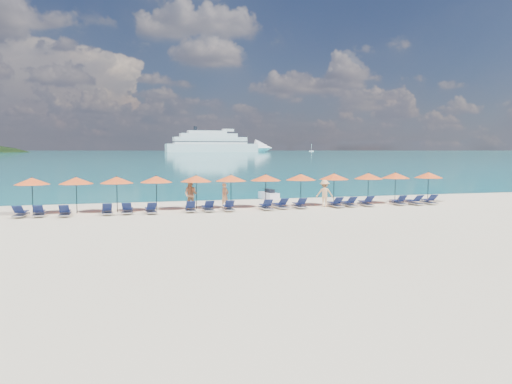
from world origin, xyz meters
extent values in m
plane|color=beige|center=(0.00, 0.00, 0.00)|extent=(1400.00, 1400.00, 0.00)
cube|color=#1FA9B2|center=(0.00, 660.00, 0.01)|extent=(1600.00, 1300.00, 0.01)
cube|color=silver|center=(89.14, 524.47, 4.64)|extent=(103.01, 24.11, 9.29)
cone|color=silver|center=(150.34, 527.80, 4.64)|extent=(21.51, 21.51, 20.43)
cube|color=silver|center=(87.28, 524.37, 13.00)|extent=(82.46, 20.21, 7.43)
cube|color=silver|center=(85.43, 524.26, 18.57)|extent=(64.00, 17.36, 4.64)
cube|color=silver|center=(83.57, 524.16, 22.29)|extent=(43.45, 13.46, 3.25)
cube|color=black|center=(87.28, 524.37, 11.61)|extent=(83.49, 20.45, 0.84)
cube|color=black|center=(87.28, 524.37, 14.86)|extent=(81.43, 19.97, 0.84)
cylinder|color=black|center=(70.77, 523.47, 26.00)|extent=(4.09, 4.09, 5.11)
cube|color=silver|center=(121.43, 541.36, 0.69)|extent=(5.16, 1.72, 1.38)
cylinder|color=silver|center=(121.43, 541.36, 5.16)|extent=(0.31, 0.31, 8.59)
cube|color=silver|center=(235.83, 596.00, 0.74)|extent=(5.55, 1.85, 1.48)
cylinder|color=silver|center=(235.83, 596.00, 5.55)|extent=(0.33, 0.33, 9.25)
cube|color=white|center=(2.86, 9.79, 0.28)|extent=(1.17, 2.32, 0.51)
cube|color=black|center=(2.89, 9.60, 0.65)|extent=(0.60, 0.98, 0.32)
cylinder|color=black|center=(2.78, 10.33, 0.78)|extent=(0.51, 0.13, 0.06)
imported|color=tan|center=(-1.63, 4.97, 0.83)|extent=(0.72, 0.66, 1.65)
imported|color=tan|center=(-3.91, 4.96, 0.96)|extent=(1.08, 0.92, 1.92)
imported|color=tan|center=(5.09, 3.88, 0.92)|extent=(1.30, 0.89, 1.83)
cylinder|color=black|center=(-13.49, 4.65, 1.10)|extent=(0.05, 0.05, 2.20)
cone|color=#F85720|center=(-13.49, 4.65, 2.02)|extent=(2.10, 2.10, 0.42)
sphere|color=black|center=(-13.49, 4.65, 2.24)|extent=(0.08, 0.08, 0.08)
cylinder|color=black|center=(-10.98, 4.55, 1.10)|extent=(0.05, 0.05, 2.20)
cone|color=#F85720|center=(-10.98, 4.55, 2.02)|extent=(2.10, 2.10, 0.42)
sphere|color=black|center=(-10.98, 4.55, 2.24)|extent=(0.08, 0.08, 0.08)
cylinder|color=black|center=(-8.59, 4.49, 1.10)|extent=(0.05, 0.05, 2.20)
cone|color=#F85720|center=(-8.59, 4.49, 2.02)|extent=(2.10, 2.10, 0.42)
sphere|color=black|center=(-8.59, 4.49, 2.24)|extent=(0.08, 0.08, 0.08)
cylinder|color=black|center=(-6.15, 4.69, 1.10)|extent=(0.05, 0.05, 2.20)
cone|color=#F85720|center=(-6.15, 4.69, 2.02)|extent=(2.10, 2.10, 0.42)
sphere|color=black|center=(-6.15, 4.69, 2.24)|extent=(0.08, 0.08, 0.08)
cylinder|color=black|center=(-3.58, 4.71, 1.10)|extent=(0.05, 0.05, 2.20)
cone|color=#F85720|center=(-3.58, 4.71, 2.02)|extent=(2.10, 2.10, 0.42)
sphere|color=black|center=(-3.58, 4.71, 2.24)|extent=(0.08, 0.08, 0.08)
cylinder|color=black|center=(-1.27, 4.67, 1.10)|extent=(0.05, 0.05, 2.20)
cone|color=#F85720|center=(-1.27, 4.67, 2.02)|extent=(2.10, 2.10, 0.42)
sphere|color=black|center=(-1.27, 4.67, 2.24)|extent=(0.08, 0.08, 0.08)
cylinder|color=black|center=(1.11, 4.59, 1.10)|extent=(0.05, 0.05, 2.20)
cone|color=#F85720|center=(1.11, 4.59, 2.02)|extent=(2.10, 2.10, 0.42)
sphere|color=black|center=(1.11, 4.59, 2.24)|extent=(0.08, 0.08, 0.08)
cylinder|color=black|center=(3.61, 4.53, 1.10)|extent=(0.05, 0.05, 2.20)
cone|color=#F85720|center=(3.61, 4.53, 2.02)|extent=(2.10, 2.10, 0.42)
sphere|color=black|center=(3.61, 4.53, 2.24)|extent=(0.08, 0.08, 0.08)
cylinder|color=black|center=(6.08, 4.57, 1.10)|extent=(0.05, 0.05, 2.20)
cone|color=#F85720|center=(6.08, 4.57, 2.02)|extent=(2.10, 2.10, 0.42)
sphere|color=black|center=(6.08, 4.57, 2.24)|extent=(0.08, 0.08, 0.08)
cylinder|color=black|center=(8.69, 4.49, 1.10)|extent=(0.05, 0.05, 2.20)
cone|color=#F85720|center=(8.69, 4.49, 2.02)|extent=(2.10, 2.10, 0.42)
sphere|color=black|center=(8.69, 4.49, 2.24)|extent=(0.08, 0.08, 0.08)
cylinder|color=black|center=(10.98, 4.71, 1.10)|extent=(0.05, 0.05, 2.20)
cone|color=#F85720|center=(10.98, 4.71, 2.02)|extent=(2.10, 2.10, 0.42)
sphere|color=black|center=(10.98, 4.71, 2.24)|extent=(0.08, 0.08, 0.08)
cylinder|color=black|center=(13.58, 4.49, 1.10)|extent=(0.05, 0.05, 2.20)
cone|color=#F85720|center=(13.58, 4.49, 2.02)|extent=(2.10, 2.10, 0.42)
sphere|color=black|center=(13.58, 4.49, 2.24)|extent=(0.08, 0.08, 0.08)
cube|color=silver|center=(-13.98, 3.56, 0.14)|extent=(0.75, 1.74, 0.06)
cube|color=#121B44|center=(-13.96, 3.81, 0.30)|extent=(0.63, 1.14, 0.04)
cube|color=#121B44|center=(-14.02, 3.01, 0.55)|extent=(0.59, 0.58, 0.43)
cube|color=silver|center=(-12.99, 3.54, 0.14)|extent=(0.70, 1.73, 0.06)
cube|color=#121B44|center=(-13.00, 3.79, 0.30)|extent=(0.60, 1.13, 0.04)
cube|color=#121B44|center=(-12.96, 2.99, 0.55)|extent=(0.58, 0.56, 0.43)
cube|color=silver|center=(-11.53, 3.22, 0.14)|extent=(0.64, 1.71, 0.06)
cube|color=#121B44|center=(-11.53, 3.47, 0.30)|extent=(0.57, 1.11, 0.04)
cube|color=#121B44|center=(-11.52, 2.67, 0.55)|extent=(0.56, 0.54, 0.43)
cube|color=silver|center=(-9.18, 3.44, 0.14)|extent=(0.72, 1.73, 0.06)
cube|color=#121B44|center=(-9.20, 3.69, 0.30)|extent=(0.61, 1.13, 0.04)
cube|color=#121B44|center=(-9.15, 2.90, 0.55)|extent=(0.58, 0.57, 0.43)
cube|color=silver|center=(-7.98, 3.48, 0.14)|extent=(0.78, 1.75, 0.06)
cube|color=#121B44|center=(-7.95, 3.73, 0.30)|extent=(0.65, 1.15, 0.04)
cube|color=#121B44|center=(-8.03, 2.93, 0.55)|extent=(0.60, 0.59, 0.43)
cube|color=silver|center=(-6.61, 3.25, 0.14)|extent=(0.73, 1.74, 0.06)
cube|color=#121B44|center=(-6.62, 3.50, 0.30)|extent=(0.62, 1.13, 0.04)
cube|color=#121B44|center=(-6.57, 2.70, 0.55)|extent=(0.58, 0.57, 0.43)
cube|color=silver|center=(-4.17, 3.42, 0.14)|extent=(0.74, 1.74, 0.06)
cube|color=#121B44|center=(-4.15, 3.67, 0.30)|extent=(0.62, 1.14, 0.04)
cube|color=#121B44|center=(-4.20, 2.87, 0.55)|extent=(0.59, 0.57, 0.43)
cube|color=silver|center=(-3.06, 3.37, 0.14)|extent=(0.64, 1.71, 0.06)
cube|color=#121B44|center=(-3.06, 3.62, 0.30)|extent=(0.56, 1.11, 0.04)
cube|color=#121B44|center=(-3.05, 2.82, 0.55)|extent=(0.56, 0.54, 0.43)
cube|color=silver|center=(-1.76, 3.27, 0.14)|extent=(0.70, 1.73, 0.06)
cube|color=#121B44|center=(-1.75, 3.52, 0.30)|extent=(0.60, 1.12, 0.04)
cube|color=#121B44|center=(-1.79, 2.72, 0.55)|extent=(0.57, 0.56, 0.43)
cube|color=silver|center=(0.70, 3.21, 0.14)|extent=(0.68, 1.72, 0.06)
cube|color=#121B44|center=(0.71, 3.46, 0.30)|extent=(0.59, 1.12, 0.04)
cube|color=#121B44|center=(0.68, 2.66, 0.55)|extent=(0.57, 0.56, 0.43)
cube|color=silver|center=(1.81, 3.57, 0.14)|extent=(0.79, 1.75, 0.06)
cube|color=#121B44|center=(1.78, 3.81, 0.30)|extent=(0.66, 1.15, 0.04)
cube|color=#121B44|center=(1.86, 3.02, 0.55)|extent=(0.60, 0.59, 0.43)
cube|color=silver|center=(3.13, 3.48, 0.14)|extent=(0.67, 1.72, 0.06)
cube|color=#121B44|center=(3.14, 3.73, 0.30)|extent=(0.58, 1.12, 0.04)
cube|color=#121B44|center=(3.11, 2.93, 0.55)|extent=(0.57, 0.55, 0.43)
cube|color=silver|center=(5.64, 3.36, 0.14)|extent=(0.63, 1.70, 0.06)
cube|color=#121B44|center=(5.64, 3.61, 0.30)|extent=(0.55, 1.10, 0.04)
cube|color=#121B44|center=(5.64, 2.81, 0.55)|extent=(0.55, 0.54, 0.43)
cube|color=silver|center=(6.68, 3.44, 0.14)|extent=(0.63, 1.70, 0.06)
cube|color=#121B44|center=(6.68, 3.69, 0.30)|extent=(0.56, 1.10, 0.04)
cube|color=#121B44|center=(6.68, 2.89, 0.55)|extent=(0.55, 0.54, 0.43)
cube|color=silver|center=(8.02, 3.49, 0.14)|extent=(0.74, 1.74, 0.06)
cube|color=#121B44|center=(8.03, 3.74, 0.30)|extent=(0.63, 1.14, 0.04)
cube|color=#121B44|center=(7.98, 2.94, 0.55)|extent=(0.59, 0.57, 0.43)
cube|color=silver|center=(10.50, 3.45, 0.14)|extent=(0.75, 1.74, 0.06)
cube|color=#121B44|center=(10.52, 3.70, 0.30)|extent=(0.63, 1.14, 0.04)
cube|color=#121B44|center=(10.46, 2.90, 0.55)|extent=(0.59, 0.58, 0.43)
cube|color=silver|center=(11.62, 3.26, 0.14)|extent=(0.70, 1.73, 0.06)
cube|color=#121B44|center=(11.60, 3.51, 0.30)|extent=(0.60, 1.12, 0.04)
cube|color=#121B44|center=(11.64, 2.71, 0.55)|extent=(0.57, 0.56, 0.43)
cube|color=silver|center=(12.91, 3.40, 0.14)|extent=(0.75, 1.74, 0.06)
cube|color=#121B44|center=(12.93, 3.65, 0.30)|extent=(0.63, 1.14, 0.04)
cube|color=#121B44|center=(12.87, 2.85, 0.55)|extent=(0.59, 0.58, 0.43)
camera|label=1|loc=(-8.24, -27.65, 3.96)|focal=35.00mm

